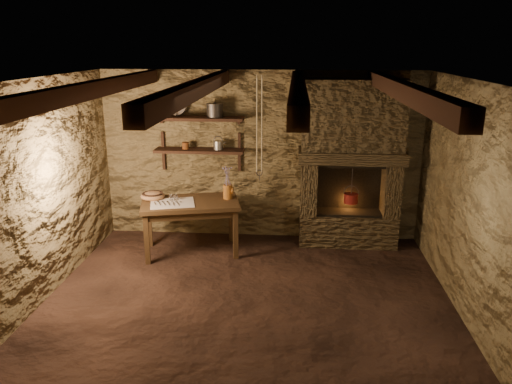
# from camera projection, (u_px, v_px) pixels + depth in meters

# --- Properties ---
(floor) EXTENTS (4.50, 4.50, 0.00)m
(floor) POSITION_uv_depth(u_px,v_px,m) (248.00, 301.00, 5.53)
(floor) COLOR black
(floor) RESTS_ON ground
(back_wall) EXTENTS (4.50, 0.04, 2.40)m
(back_wall) POSITION_uv_depth(u_px,v_px,m) (261.00, 156.00, 7.10)
(back_wall) COLOR brown
(back_wall) RESTS_ON floor
(front_wall) EXTENTS (4.50, 0.04, 2.40)m
(front_wall) POSITION_uv_depth(u_px,v_px,m) (218.00, 287.00, 3.28)
(front_wall) COLOR brown
(front_wall) RESTS_ON floor
(left_wall) EXTENTS (0.04, 4.00, 2.40)m
(left_wall) POSITION_uv_depth(u_px,v_px,m) (39.00, 193.00, 5.36)
(left_wall) COLOR brown
(left_wall) RESTS_ON floor
(right_wall) EXTENTS (0.04, 4.00, 2.40)m
(right_wall) POSITION_uv_depth(u_px,v_px,m) (469.00, 203.00, 5.02)
(right_wall) COLOR brown
(right_wall) RESTS_ON floor
(ceiling) EXTENTS (4.50, 4.00, 0.04)m
(ceiling) POSITION_uv_depth(u_px,v_px,m) (247.00, 80.00, 4.85)
(ceiling) COLOR black
(ceiling) RESTS_ON back_wall
(beam_far_left) EXTENTS (0.14, 3.95, 0.16)m
(beam_far_left) POSITION_uv_depth(u_px,v_px,m) (98.00, 88.00, 4.99)
(beam_far_left) COLOR black
(beam_far_left) RESTS_ON ceiling
(beam_mid_left) EXTENTS (0.14, 3.95, 0.16)m
(beam_mid_left) POSITION_uv_depth(u_px,v_px,m) (196.00, 89.00, 4.91)
(beam_mid_left) COLOR black
(beam_mid_left) RESTS_ON ceiling
(beam_mid_right) EXTENTS (0.14, 3.95, 0.16)m
(beam_mid_right) POSITION_uv_depth(u_px,v_px,m) (298.00, 90.00, 4.84)
(beam_mid_right) COLOR black
(beam_mid_right) RESTS_ON ceiling
(beam_far_right) EXTENTS (0.14, 3.95, 0.16)m
(beam_far_right) POSITION_uv_depth(u_px,v_px,m) (403.00, 90.00, 4.76)
(beam_far_right) COLOR black
(beam_far_right) RESTS_ON ceiling
(shelf_lower) EXTENTS (1.25, 0.30, 0.04)m
(shelf_lower) POSITION_uv_depth(u_px,v_px,m) (199.00, 151.00, 6.98)
(shelf_lower) COLOR black
(shelf_lower) RESTS_ON back_wall
(shelf_upper) EXTENTS (1.25, 0.30, 0.04)m
(shelf_upper) POSITION_uv_depth(u_px,v_px,m) (198.00, 118.00, 6.86)
(shelf_upper) COLOR black
(shelf_upper) RESTS_ON back_wall
(hearth) EXTENTS (1.43, 0.51, 2.30)m
(hearth) POSITION_uv_depth(u_px,v_px,m) (351.00, 159.00, 6.78)
(hearth) COLOR #392D1C
(hearth) RESTS_ON floor
(work_table) EXTENTS (1.40, 1.00, 0.73)m
(work_table) POSITION_uv_depth(u_px,v_px,m) (191.00, 225.00, 6.72)
(work_table) COLOR #352312
(work_table) RESTS_ON floor
(linen_cloth) EXTENTS (0.66, 0.58, 0.01)m
(linen_cloth) POSITION_uv_depth(u_px,v_px,m) (172.00, 203.00, 6.54)
(linen_cloth) COLOR white
(linen_cloth) RESTS_ON work_table
(pewter_cutlery_row) EXTENTS (0.50, 0.29, 0.01)m
(pewter_cutlery_row) POSITION_uv_depth(u_px,v_px,m) (172.00, 203.00, 6.52)
(pewter_cutlery_row) COLOR gray
(pewter_cutlery_row) RESTS_ON linen_cloth
(drinking_glasses) EXTENTS (0.18, 0.05, 0.07)m
(drinking_glasses) POSITION_uv_depth(u_px,v_px,m) (176.00, 198.00, 6.63)
(drinking_glasses) COLOR white
(drinking_glasses) RESTS_ON linen_cloth
(stoneware_jug) EXTENTS (0.15, 0.15, 0.44)m
(stoneware_jug) POSITION_uv_depth(u_px,v_px,m) (228.00, 185.00, 6.69)
(stoneware_jug) COLOR #9B591E
(stoneware_jug) RESTS_ON work_table
(wooden_bowl) EXTENTS (0.40, 0.40, 0.11)m
(wooden_bowl) POSITION_uv_depth(u_px,v_px,m) (153.00, 196.00, 6.73)
(wooden_bowl) COLOR #90633E
(wooden_bowl) RESTS_ON work_table
(iron_stockpot) EXTENTS (0.29, 0.29, 0.17)m
(iron_stockpot) POSITION_uv_depth(u_px,v_px,m) (215.00, 111.00, 6.81)
(iron_stockpot) COLOR #2D2928
(iron_stockpot) RESTS_ON shelf_upper
(tin_pan) EXTENTS (0.30, 0.17, 0.28)m
(tin_pan) POSITION_uv_depth(u_px,v_px,m) (177.00, 106.00, 6.93)
(tin_pan) COLOR #A6A6A1
(tin_pan) RESTS_ON shelf_upper
(small_kettle) EXTENTS (0.21, 0.19, 0.19)m
(small_kettle) POSITION_uv_depth(u_px,v_px,m) (218.00, 145.00, 6.94)
(small_kettle) COLOR #A6A6A1
(small_kettle) RESTS_ON shelf_lower
(rusty_tin) EXTENTS (0.11, 0.11, 0.10)m
(rusty_tin) POSITION_uv_depth(u_px,v_px,m) (186.00, 146.00, 6.98)
(rusty_tin) COLOR #582B11
(rusty_tin) RESTS_ON shelf_lower
(red_pot) EXTENTS (0.21, 0.21, 0.54)m
(red_pot) POSITION_uv_depth(u_px,v_px,m) (351.00, 198.00, 6.88)
(red_pot) COLOR maroon
(red_pot) RESTS_ON hearth
(hanging_ropes) EXTENTS (0.08, 0.08, 1.20)m
(hanging_ropes) POSITION_uv_depth(u_px,v_px,m) (259.00, 125.00, 6.02)
(hanging_ropes) COLOR #CABA8E
(hanging_ropes) RESTS_ON ceiling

